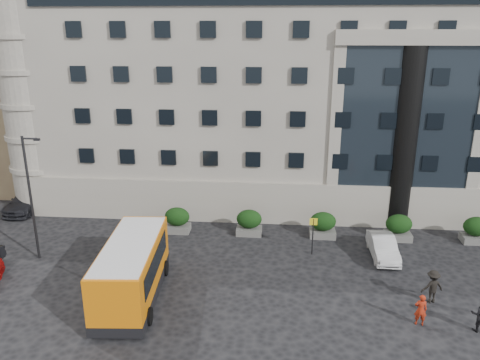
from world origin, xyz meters
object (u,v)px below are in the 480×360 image
object	(u,v)px
street_lamp	(31,194)
pedestrian_c	(432,286)
hedge_e	(476,230)
red_truck	(79,182)
parked_car_c	(28,201)
parked_car_d	(94,184)
hedge_c	(323,225)
hedge_d	(399,227)
minibus	(132,268)
hedge_a	(177,220)
hedge_b	(249,222)
bus_stop_sign	(313,230)
pedestrian_a	(421,310)
pedestrian_b	(480,314)
white_taxi	(383,247)

from	to	relation	value
street_lamp	pedestrian_c	distance (m)	23.93
hedge_e	red_truck	size ratio (longest dim) A/B	0.32
parked_car_c	parked_car_d	world-z (taller)	parked_car_c
hedge_c	hedge_d	xyz separation A→B (m)	(5.20, 0.00, 0.00)
parked_car_d	pedestrian_c	xyz separation A→B (m)	(24.98, -16.11, 0.25)
minibus	pedestrian_c	distance (m)	16.12
hedge_a	hedge_e	distance (m)	20.80
pedestrian_c	parked_car_c	bearing A→B (deg)	-35.67
hedge_b	pedestrian_c	world-z (taller)	pedestrian_c
bus_stop_sign	minibus	size ratio (longest dim) A/B	0.32
hedge_e	bus_stop_sign	world-z (taller)	bus_stop_sign
hedge_a	red_truck	world-z (taller)	red_truck
street_lamp	pedestrian_a	xyz separation A→B (m)	(22.29, -5.24, -3.54)
hedge_d	hedge_c	bearing A→B (deg)	180.00
pedestrian_b	hedge_e	bearing A→B (deg)	-99.87
bus_stop_sign	pedestrian_b	world-z (taller)	bus_stop_sign
hedge_d	pedestrian_b	bearing A→B (deg)	-81.91
bus_stop_sign	white_taxi	xyz separation A→B (m)	(4.50, 0.02, -1.04)
hedge_a	parked_car_d	xyz separation A→B (m)	(-9.44, 8.20, -0.24)
hedge_a	hedge_b	world-z (taller)	same
white_taxi	street_lamp	bearing A→B (deg)	-175.19
hedge_c	red_truck	bearing A→B (deg)	163.46
street_lamp	red_truck	size ratio (longest dim) A/B	1.38
hedge_b	bus_stop_sign	distance (m)	5.19
pedestrian_b	hedge_b	bearing A→B (deg)	-30.96
parked_car_c	hedge_d	bearing A→B (deg)	-5.87
hedge_e	pedestrian_a	distance (m)	11.94
hedge_c	pedestrian_b	xyz separation A→B (m)	(6.67, -10.31, -0.01)
minibus	red_truck	bearing A→B (deg)	117.83
pedestrian_a	pedestrian_c	xyz separation A→B (m)	(1.19, 2.13, 0.10)
bus_stop_sign	pedestrian_c	bearing A→B (deg)	-40.27
minibus	hedge_e	bearing A→B (deg)	18.31
minibus	parked_car_c	size ratio (longest dim) A/B	1.48
street_lamp	pedestrian_c	world-z (taller)	street_lamp
bus_stop_sign	pedestrian_c	distance (m)	7.95
pedestrian_b	bus_stop_sign	bearing A→B (deg)	-34.76
street_lamp	pedestrian_c	size ratio (longest dim) A/B	4.28
pedestrian_c	parked_car_d	bearing A→B (deg)	-47.06
street_lamp	white_taxi	xyz separation A→B (m)	(21.94, 2.02, -3.68)
hedge_d	parked_car_c	world-z (taller)	hedge_d
hedge_c	hedge_e	bearing A→B (deg)	0.00
hedge_d	bus_stop_sign	xyz separation A→B (m)	(-6.10, -2.80, 0.80)
street_lamp	hedge_d	bearing A→B (deg)	11.53
street_lamp	parked_car_d	xyz separation A→B (m)	(-1.50, 13.00, -3.68)
hedge_a	hedge_d	xyz separation A→B (m)	(15.60, 0.00, 0.00)
parked_car_c	white_taxi	xyz separation A→B (m)	(26.98, -6.06, -0.09)
parked_car_d	pedestrian_c	distance (m)	29.72
hedge_a	street_lamp	bearing A→B (deg)	-148.84
white_taxi	parked_car_c	bearing A→B (deg)	166.88
red_truck	parked_car_d	bearing A→B (deg)	89.16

